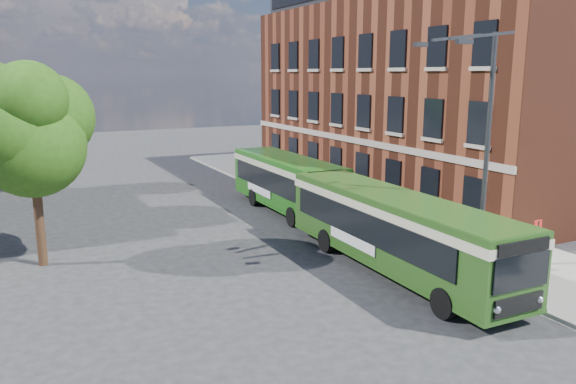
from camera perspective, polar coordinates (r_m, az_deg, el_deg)
ground at (r=21.64m, az=5.01°, el=-8.49°), size 120.00×120.00×0.00m
pavement at (r=31.71m, az=8.25°, el=-1.80°), size 6.00×48.00×0.15m
kerb_line at (r=30.13m, az=3.47°, el=-2.56°), size 0.12×48.00×0.01m
brick_office at (r=38.27m, az=13.87°, el=10.75°), size 12.10×26.00×14.20m
street_lamp at (r=21.93m, az=18.90°, el=4.10°), size 2.96×2.38×9.00m
bus_stop_sign at (r=21.73m, az=23.87°, el=-5.23°), size 0.35×0.08×2.52m
bus_front at (r=21.90m, az=10.81°, el=-3.37°), size 2.80×12.29×3.02m
bus_rear at (r=31.01m, az=-0.07°, el=1.33°), size 2.74×9.91×3.02m
pedestrian_a at (r=22.65m, az=20.56°, el=-5.57°), size 0.72×0.56×1.74m
pedestrian_b at (r=23.74m, az=19.56°, el=-4.69°), size 0.96×0.81×1.75m
tree_left at (r=23.67m, az=-24.52°, el=5.80°), size 4.75×4.52×8.03m
tree_right at (r=39.47m, az=-24.63°, el=6.87°), size 4.19×3.98×7.07m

